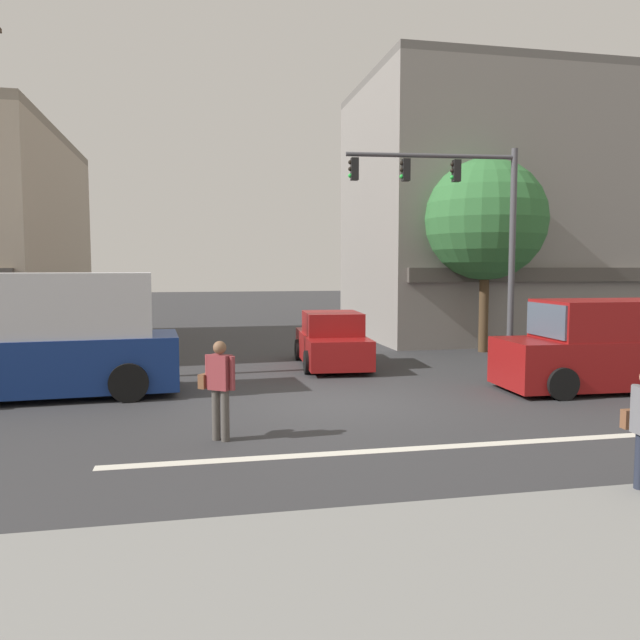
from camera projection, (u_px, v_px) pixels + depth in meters
ground_plane at (341, 403)px, 13.24m from camera, size 120.00×120.00×0.00m
lane_marking_stripe at (394, 450)px, 9.83m from camera, size 9.00×0.24×0.01m
sidewalk_curb at (593, 621)px, 4.94m from camera, size 40.00×5.00×0.16m
building_right_corner at (511, 212)px, 26.24m from camera, size 12.77×8.56×10.35m
street_tree at (486, 220)px, 20.79m from camera, size 4.05×4.05×6.48m
utility_pole_far_right at (506, 239)px, 22.70m from camera, size 1.40×0.22×7.49m
traffic_light_mast at (468, 216)px, 17.52m from camera, size 4.88×0.63×6.20m
sedan_crossing_rightbound at (332, 342)px, 18.08m from camera, size 2.09×4.21×1.58m
van_crossing_center at (601, 347)px, 14.56m from camera, size 4.65×2.15×2.11m
box_truck_approaching_near at (57, 341)px, 13.77m from camera, size 5.72×2.51×2.75m
pedestrian_mid_crossing at (219, 384)px, 10.30m from camera, size 0.60×0.57×1.67m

